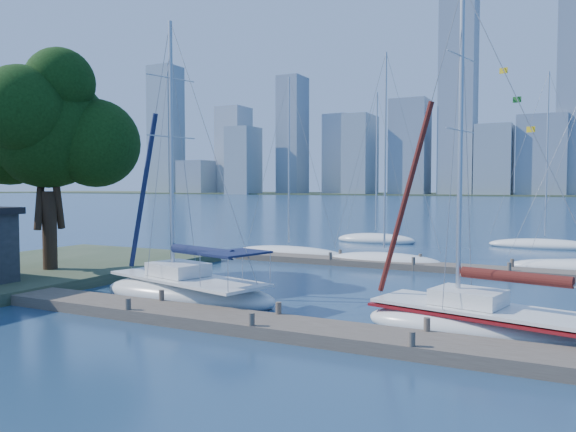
% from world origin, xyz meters
% --- Properties ---
extents(ground, '(700.00, 700.00, 0.00)m').
position_xyz_m(ground, '(0.00, 0.00, 0.00)').
color(ground, '#172C4B').
rests_on(ground, ground).
extents(near_dock, '(26.00, 2.00, 0.40)m').
position_xyz_m(near_dock, '(0.00, 0.00, 0.20)').
color(near_dock, '#4B4137').
rests_on(near_dock, ground).
extents(far_dock, '(30.00, 1.80, 0.36)m').
position_xyz_m(far_dock, '(2.00, 16.00, 0.18)').
color(far_dock, '#4B4137').
rests_on(far_dock, ground).
extents(shore, '(12.00, 22.00, 0.50)m').
position_xyz_m(shore, '(-17.00, 3.00, 0.25)').
color(shore, '#38472D').
rests_on(shore, ground).
extents(far_shore, '(800.00, 100.00, 1.50)m').
position_xyz_m(far_shore, '(0.00, 320.00, 0.00)').
color(far_shore, '#38472D').
rests_on(far_shore, ground).
extents(tree, '(8.42, 7.69, 11.42)m').
position_xyz_m(tree, '(-14.86, 4.20, 7.75)').
color(tree, '#2F2215').
rests_on(tree, ground).
extents(sailboat_navy, '(8.65, 4.78, 12.13)m').
position_xyz_m(sailboat_navy, '(-5.32, 2.89, 0.94)').
color(sailboat_navy, white).
rests_on(sailboat_navy, ground).
extents(sailboat_maroon, '(7.92, 4.13, 11.65)m').
position_xyz_m(sailboat_maroon, '(6.37, 2.78, 0.95)').
color(sailboat_maroon, white).
rests_on(sailboat_maroon, ground).
extents(bg_boat_0, '(8.34, 4.36, 12.29)m').
position_xyz_m(bg_boat_0, '(-8.13, 17.91, 0.24)').
color(bg_boat_0, white).
rests_on(bg_boat_0, ground).
extents(bg_boat_1, '(7.30, 3.40, 12.99)m').
position_xyz_m(bg_boat_1, '(-1.17, 16.82, 0.27)').
color(bg_boat_1, white).
rests_on(bg_boat_1, ground).
extents(bg_boat_6, '(7.11, 4.85, 12.91)m').
position_xyz_m(bg_boat_6, '(-5.83, 29.69, 0.28)').
color(bg_boat_6, white).
rests_on(bg_boat_6, ground).
extents(bg_boat_7, '(8.33, 3.11, 13.71)m').
position_xyz_m(bg_boat_7, '(7.09, 31.27, 0.25)').
color(bg_boat_7, white).
rests_on(bg_boat_7, ground).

